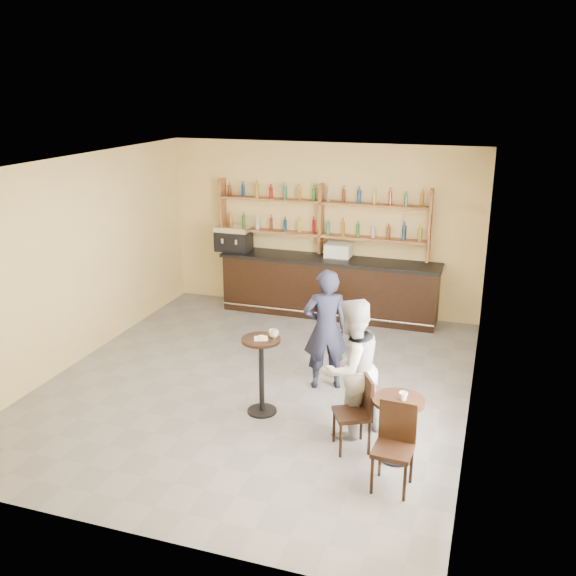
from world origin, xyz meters
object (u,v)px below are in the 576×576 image
(pastry_case, at_px, (338,251))
(pedestal_table, at_px, (261,376))
(cafe_table, at_px, (397,429))
(man_main, at_px, (326,329))
(bar_counter, at_px, (329,287))
(espresso_machine, at_px, (234,238))
(patron_second, at_px, (351,368))
(chair_south, at_px, (393,449))
(chair_west, at_px, (352,413))

(pastry_case, height_order, pedestal_table, pastry_case)
(pastry_case, relative_size, cafe_table, 0.63)
(man_main, bearing_deg, bar_counter, -97.93)
(espresso_machine, relative_size, patron_second, 0.37)
(pedestal_table, relative_size, cafe_table, 1.38)
(cafe_table, bearing_deg, pedestal_table, 163.79)
(chair_south, bearing_deg, chair_west, 136.02)
(chair_west, xyz_separation_m, chair_south, (0.60, -0.65, 0.01))
(pastry_case, xyz_separation_m, patron_second, (1.19, -4.11, -0.37))
(espresso_machine, relative_size, cafe_table, 0.86)
(cafe_table, distance_m, chair_south, 0.61)
(pedestal_table, distance_m, chair_west, 1.43)
(pedestal_table, distance_m, patron_second, 1.29)
(chair_west, bearing_deg, bar_counter, 170.77)
(espresso_machine, distance_m, man_main, 3.98)
(pedestal_table, bearing_deg, espresso_machine, 117.40)
(pastry_case, relative_size, patron_second, 0.27)
(bar_counter, xyz_separation_m, espresso_machine, (-1.92, 0.00, 0.80))
(espresso_machine, height_order, man_main, man_main)
(espresso_machine, distance_m, chair_west, 5.66)
(man_main, xyz_separation_m, chair_west, (0.74, -1.51, -0.42))
(espresso_machine, xyz_separation_m, chair_south, (3.99, -5.10, -0.88))
(espresso_machine, bearing_deg, cafe_table, -51.39)
(bar_counter, bearing_deg, pastry_case, 0.00)
(pedestal_table, height_order, chair_west, pedestal_table)
(chair_west, distance_m, patron_second, 0.55)
(pedestal_table, bearing_deg, pastry_case, 89.40)
(cafe_table, height_order, patron_second, patron_second)
(espresso_machine, distance_m, pedestal_table, 4.53)
(man_main, distance_m, chair_west, 1.74)
(bar_counter, xyz_separation_m, chair_west, (1.46, -4.45, -0.09))
(cafe_table, xyz_separation_m, chair_west, (-0.55, 0.05, 0.09))
(chair_west, height_order, patron_second, patron_second)
(cafe_table, relative_size, chair_west, 0.82)
(espresso_machine, distance_m, chair_south, 6.53)
(bar_counter, distance_m, espresso_machine, 2.08)
(patron_second, bearing_deg, cafe_table, 95.86)
(espresso_machine, relative_size, chair_west, 0.70)
(bar_counter, height_order, chair_west, bar_counter)
(espresso_machine, xyz_separation_m, man_main, (2.65, -2.94, -0.47))
(bar_counter, relative_size, chair_west, 4.39)
(bar_counter, relative_size, chair_south, 4.31)
(chair_south, bearing_deg, cafe_table, 98.07)
(pastry_case, bearing_deg, cafe_table, -76.05)
(man_main, bearing_deg, patron_second, 96.53)
(patron_second, bearing_deg, chair_south, 72.08)
(man_main, height_order, chair_west, man_main)
(cafe_table, distance_m, chair_west, 0.56)
(man_main, xyz_separation_m, chair_south, (1.34, -2.16, -0.41))
(bar_counter, height_order, pedestal_table, bar_counter)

